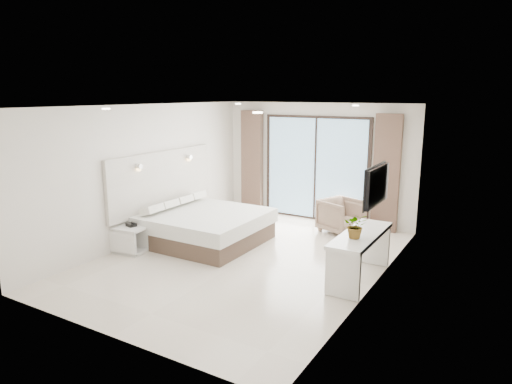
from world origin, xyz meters
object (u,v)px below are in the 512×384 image
bed (204,226)px  nightstand (131,240)px  armchair (341,214)px  console_desk (360,246)px

bed → nightstand: size_ratio=3.74×
bed → armchair: armchair is taller
console_desk → nightstand: bearing=-167.2°
bed → console_desk: bearing=-4.8°
console_desk → armchair: 2.55m
console_desk → armchair: size_ratio=2.19×
armchair → nightstand: bearing=159.1°
bed → armchair: 2.91m
bed → console_desk: console_desk is taller
bed → nightstand: bed is taller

